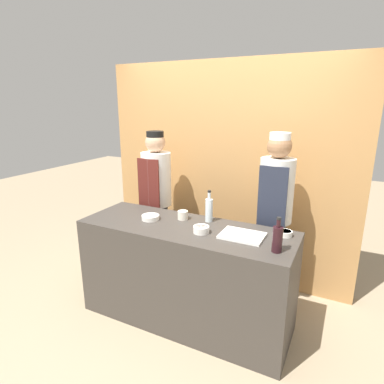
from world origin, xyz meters
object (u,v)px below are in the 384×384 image
at_px(bottle_wine, 277,238).
at_px(cutting_board, 242,236).
at_px(bottle_clear, 209,209).
at_px(chef_right, 274,216).
at_px(sauce_bowl_yellow, 285,233).
at_px(sauce_bowl_orange, 201,229).
at_px(cup_cream, 183,215).
at_px(sauce_bowl_red, 150,217).
at_px(chef_left, 157,200).

bearing_deg(bottle_wine, cutting_board, 154.59).
xyz_separation_m(bottle_clear, chef_right, (0.52, 0.34, -0.09)).
xyz_separation_m(sauce_bowl_yellow, cutting_board, (-0.31, -0.17, -0.01)).
bearing_deg(cutting_board, bottle_clear, 152.34).
distance_m(sauce_bowl_orange, cup_cream, 0.36).
bearing_deg(sauce_bowl_red, cup_cream, 28.32).
bearing_deg(sauce_bowl_orange, sauce_bowl_yellow, 21.13).
relative_size(cutting_board, bottle_wine, 1.30).
bearing_deg(sauce_bowl_yellow, bottle_wine, -89.81).
xyz_separation_m(cutting_board, cup_cream, (-0.62, 0.14, 0.03)).
relative_size(bottle_wine, chef_right, 0.15).
bearing_deg(chef_left, sauce_bowl_yellow, -14.03).
relative_size(sauce_bowl_red, cutting_board, 0.47).
height_order(sauce_bowl_yellow, bottle_wine, bottle_wine).
bearing_deg(cup_cream, chef_left, 143.53).
bearing_deg(bottle_wine, cup_cream, 162.87).
height_order(sauce_bowl_orange, cutting_board, sauce_bowl_orange).
height_order(bottle_clear, chef_right, chef_right).
distance_m(sauce_bowl_yellow, bottle_wine, 0.33).
bearing_deg(cutting_board, sauce_bowl_orange, -167.62).
bearing_deg(sauce_bowl_orange, chef_right, 52.77).
height_order(bottle_wine, bottle_clear, bottle_clear).
xyz_separation_m(sauce_bowl_yellow, bottle_clear, (-0.69, 0.03, 0.09)).
bearing_deg(sauce_bowl_yellow, sauce_bowl_orange, -158.87).
bearing_deg(cutting_board, chef_right, 76.06).
distance_m(sauce_bowl_red, chef_right, 1.15).
relative_size(bottle_wine, chef_left, 0.16).
distance_m(sauce_bowl_red, cup_cream, 0.30).
distance_m(cutting_board, cup_cream, 0.64).
height_order(sauce_bowl_yellow, chef_right, chef_right).
bearing_deg(chef_right, cutting_board, -103.94).
xyz_separation_m(sauce_bowl_red, cutting_board, (0.88, 0.00, -0.01)).
height_order(bottle_wine, chef_left, chef_left).
xyz_separation_m(sauce_bowl_yellow, bottle_wine, (0.00, -0.32, 0.08)).
height_order(cutting_board, cup_cream, cup_cream).
xyz_separation_m(sauce_bowl_yellow, cup_cream, (-0.92, -0.03, 0.02)).
bearing_deg(cup_cream, sauce_bowl_red, -151.68).
height_order(sauce_bowl_yellow, sauce_bowl_red, sauce_bowl_yellow).
bearing_deg(bottle_wine, sauce_bowl_yellow, 90.19).
bearing_deg(sauce_bowl_red, bottle_wine, -6.89).
distance_m(sauce_bowl_red, cutting_board, 0.88).
height_order(sauce_bowl_yellow, cutting_board, sauce_bowl_yellow).
bearing_deg(bottle_clear, sauce_bowl_red, -158.00).
xyz_separation_m(cutting_board, chef_left, (-1.16, 0.54, -0.01)).
relative_size(bottle_clear, chef_right, 0.17).
distance_m(sauce_bowl_orange, bottle_wine, 0.65).
height_order(sauce_bowl_yellow, sauce_bowl_orange, sauce_bowl_orange).
height_order(sauce_bowl_orange, chef_left, chef_left).
bearing_deg(cup_cream, bottle_clear, 14.29).
bearing_deg(cup_cream, cutting_board, -12.71).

